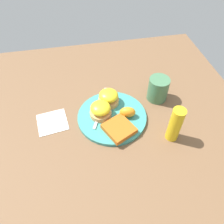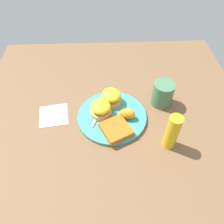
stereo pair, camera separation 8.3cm
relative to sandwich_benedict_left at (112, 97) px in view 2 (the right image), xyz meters
The scene contains 10 objects.
ground_plane 0.08m from the sandwich_benedict_left, behind, with size 1.10×1.10×0.00m, color brown.
plate 0.08m from the sandwich_benedict_left, behind, with size 0.27×0.27×0.01m, color teal.
sandwich_benedict_left is the anchor object (origin of this frame).
sandwich_benedict_right 0.07m from the sandwich_benedict_left, 143.87° to the left, with size 0.08×0.08×0.06m.
hashbrown_patty 0.15m from the sandwich_benedict_left, behind, with size 0.10×0.09×0.02m, color #B85A19.
orange_wedge 0.10m from the sandwich_benedict_left, 146.85° to the right, with size 0.06×0.04×0.04m, color orange.
fork 0.04m from the sandwich_benedict_left, 103.12° to the left, with size 0.21×0.11×0.00m.
cup 0.20m from the sandwich_benedict_left, 89.11° to the right, with size 0.11×0.08×0.10m.
napkin 0.24m from the sandwich_benedict_left, 101.91° to the left, with size 0.11×0.11×0.00m, color white.
condiment_bottle 0.28m from the sandwich_benedict_left, 136.45° to the right, with size 0.04×0.04×0.14m, color gold.
Camera 2 is at (-0.55, 0.02, 0.65)m, focal length 35.00 mm.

